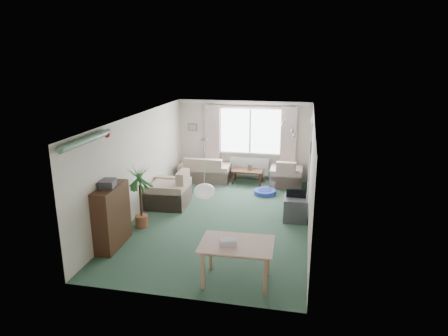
% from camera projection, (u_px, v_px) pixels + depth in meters
% --- Properties ---
extents(ground, '(6.50, 6.50, 0.00)m').
position_uv_depth(ground, '(221.00, 218.00, 9.40)').
color(ground, '#2A4635').
extents(window, '(1.80, 0.03, 1.30)m').
position_uv_depth(window, '(250.00, 131.00, 11.99)').
color(window, white).
extents(curtain_rod, '(2.60, 0.03, 0.03)m').
position_uv_depth(curtain_rod, '(250.00, 106.00, 11.70)').
color(curtain_rod, black).
extents(curtain_left, '(0.45, 0.08, 2.00)m').
position_uv_depth(curtain_left, '(212.00, 137.00, 12.18)').
color(curtain_left, beige).
extents(curtain_right, '(0.45, 0.08, 2.00)m').
position_uv_depth(curtain_right, '(288.00, 141.00, 11.73)').
color(curtain_right, beige).
extents(radiator, '(1.20, 0.10, 0.55)m').
position_uv_depth(radiator, '(249.00, 166.00, 12.25)').
color(radiator, white).
extents(doorway, '(0.03, 0.95, 2.00)m').
position_uv_depth(doorway, '(310.00, 158.00, 10.81)').
color(doorway, black).
extents(pendant_lamp, '(0.36, 0.36, 0.36)m').
position_uv_depth(pendant_lamp, '(205.00, 191.00, 6.79)').
color(pendant_lamp, white).
extents(tinsel_garland, '(1.60, 1.60, 0.12)m').
position_uv_depth(tinsel_garland, '(87.00, 140.00, 6.98)').
color(tinsel_garland, '#196626').
extents(bauble_cluster_a, '(0.20, 0.20, 0.20)m').
position_uv_depth(bauble_cluster_a, '(283.00, 121.00, 9.38)').
color(bauble_cluster_a, silver).
extents(bauble_cluster_b, '(0.20, 0.20, 0.20)m').
position_uv_depth(bauble_cluster_b, '(294.00, 130.00, 8.19)').
color(bauble_cluster_b, silver).
extents(wall_picture_back, '(0.28, 0.03, 0.22)m').
position_uv_depth(wall_picture_back, '(193.00, 127.00, 12.33)').
color(wall_picture_back, brown).
extents(wall_picture_right, '(0.03, 0.24, 0.30)m').
position_uv_depth(wall_picture_right, '(311.00, 147.00, 9.72)').
color(wall_picture_right, brown).
extents(sofa, '(1.54, 0.85, 0.76)m').
position_uv_depth(sofa, '(205.00, 169.00, 12.10)').
color(sofa, beige).
rests_on(sofa, ground).
extents(armchair_corner, '(0.91, 0.87, 0.81)m').
position_uv_depth(armchair_corner, '(286.00, 173.00, 11.59)').
color(armchair_corner, beige).
rests_on(armchair_corner, ground).
extents(armchair_left, '(1.01, 1.06, 0.92)m').
position_uv_depth(armchair_left, '(168.00, 188.00, 10.10)').
color(armchair_left, beige).
rests_on(armchair_left, ground).
extents(coffee_table, '(0.93, 0.55, 0.41)m').
position_uv_depth(coffee_table, '(247.00, 177.00, 11.89)').
color(coffee_table, black).
rests_on(coffee_table, ground).
extents(photo_frame, '(0.12, 0.04, 0.16)m').
position_uv_depth(photo_frame, '(250.00, 168.00, 11.80)').
color(photo_frame, brown).
rests_on(photo_frame, coffee_table).
extents(bookshelf, '(0.36, 1.03, 1.26)m').
position_uv_depth(bookshelf, '(112.00, 217.00, 7.90)').
color(bookshelf, black).
rests_on(bookshelf, ground).
extents(hifi_box, '(0.35, 0.40, 0.14)m').
position_uv_depth(hifi_box, '(107.00, 183.00, 7.70)').
color(hifi_box, '#343439').
rests_on(hifi_box, bookshelf).
extents(houseplant, '(0.72, 0.72, 1.43)m').
position_uv_depth(houseplant, '(140.00, 196.00, 8.76)').
color(houseplant, '#246322').
rests_on(houseplant, ground).
extents(dining_table, '(1.14, 0.77, 0.70)m').
position_uv_depth(dining_table, '(237.00, 263.00, 6.70)').
color(dining_table, '#9D8355').
rests_on(dining_table, ground).
extents(gift_box, '(0.30, 0.26, 0.12)m').
position_uv_depth(gift_box, '(228.00, 243.00, 6.53)').
color(gift_box, silver).
rests_on(gift_box, dining_table).
extents(tv_cube, '(0.56, 0.61, 0.54)m').
position_uv_depth(tv_cube, '(295.00, 209.00, 9.27)').
color(tv_cube, '#3B3C41').
rests_on(tv_cube, ground).
extents(pet_bed, '(0.60, 0.60, 0.12)m').
position_uv_depth(pet_bed, '(265.00, 192.00, 11.00)').
color(pet_bed, '#22349C').
rests_on(pet_bed, ground).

